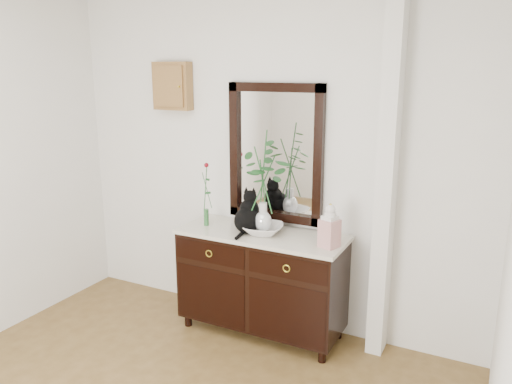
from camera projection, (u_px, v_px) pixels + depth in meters
The scene contains 10 objects.
wall_back at pixel (265, 163), 4.03m from camera, with size 3.60×0.04×2.70m, color silver.
pilaster at pixel (387, 177), 3.52m from camera, with size 0.12×0.20×2.70m, color silver.
sideboard at pixel (262, 277), 3.98m from camera, with size 1.33×0.52×0.82m.
wall_mirror at pixel (275, 154), 3.95m from camera, with size 0.80×0.06×1.10m.
key_cabinet at pixel (173, 86), 4.22m from camera, with size 0.35×0.10×0.40m, color brown.
cat at pixel (247, 212), 3.87m from camera, with size 0.23×0.28×0.33m, color black, non-canonical shape.
lotus_bowl at pixel (263, 229), 3.85m from camera, with size 0.31×0.31×0.08m, color silver.
vase_branches at pixel (263, 181), 3.76m from camera, with size 0.38×0.38×0.80m, color silver, non-canonical shape.
bud_vase_rose at pixel (206, 194), 4.01m from camera, with size 0.06×0.06×0.53m, color #2C6532, non-canonical shape.
ginger_jar at pixel (330, 225), 3.54m from camera, with size 0.12×0.12×0.33m, color white, non-canonical shape.
Camera 1 is at (1.73, -1.59, 2.10)m, focal length 35.00 mm.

